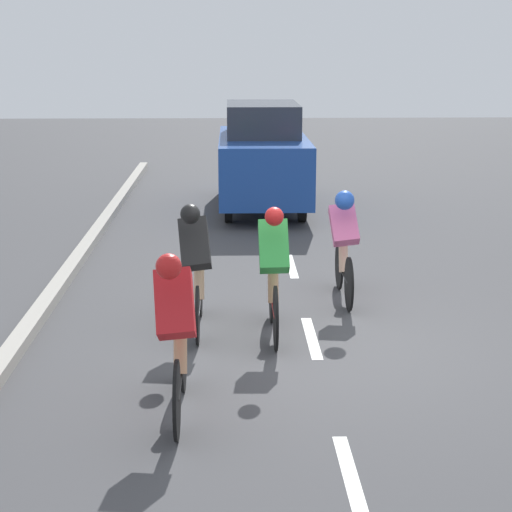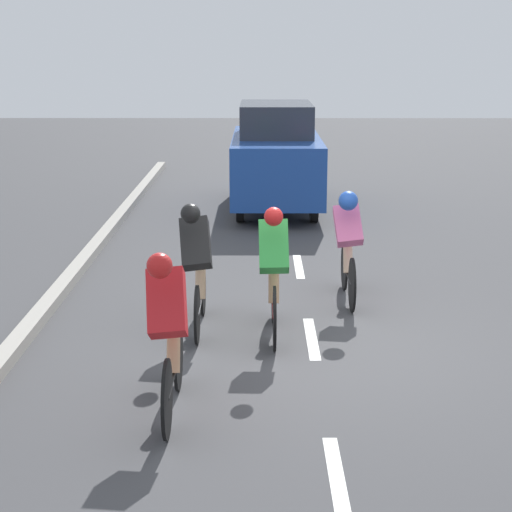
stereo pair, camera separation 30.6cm
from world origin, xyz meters
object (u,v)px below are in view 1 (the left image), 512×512
object	(u,v)px
cyclist_black	(196,263)
support_car	(263,156)
cyclist_pink	(344,241)
cyclist_red	(176,330)
cyclist_green	(274,269)

from	to	relation	value
cyclist_black	support_car	world-z (taller)	support_car
cyclist_black	cyclist_pink	bearing A→B (deg)	-148.38
cyclist_pink	support_car	bearing A→B (deg)	-83.07
cyclist_pink	support_car	world-z (taller)	support_car
cyclist_black	support_car	bearing A→B (deg)	-97.83
cyclist_red	cyclist_green	bearing A→B (deg)	-114.37
support_car	cyclist_pink	bearing A→B (deg)	96.93
cyclist_black	cyclist_red	bearing A→B (deg)	87.98
cyclist_red	support_car	bearing A→B (deg)	-96.47
cyclist_red	cyclist_pink	size ratio (longest dim) A/B	1.05
cyclist_red	cyclist_black	distance (m)	2.32
cyclist_red	cyclist_black	world-z (taller)	cyclist_red
cyclist_green	cyclist_black	xyz separation A→B (m)	(0.86, -0.23, 0.02)
cyclist_green	support_car	bearing A→B (deg)	-91.29
cyclist_green	support_car	distance (m)	7.80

